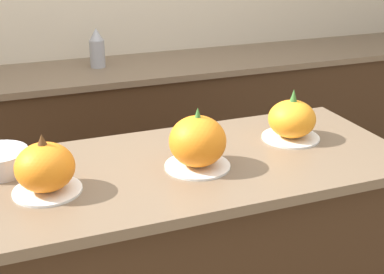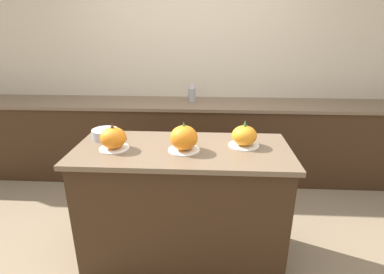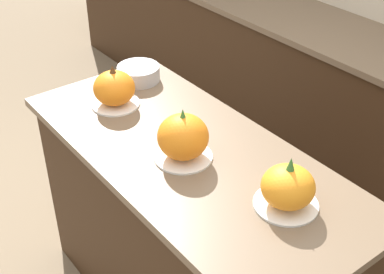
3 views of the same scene
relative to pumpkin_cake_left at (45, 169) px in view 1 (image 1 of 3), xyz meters
name	(u,v)px [view 1 (image 1 of 3)]	position (x,y,z in m)	size (l,w,h in m)	color
wall_back	(86,1)	(0.47, 1.75, 0.24)	(8.00, 0.06, 2.50)	beige
back_counter	(107,144)	(0.47, 1.42, -0.55)	(6.00, 0.60, 0.92)	#382314
pumpkin_cake_left	(45,169)	(0.00, 0.00, 0.00)	(0.21, 0.21, 0.19)	white
pumpkin_cake_center	(198,143)	(0.49, 0.00, 0.01)	(0.22, 0.22, 0.21)	white
pumpkin_cake_right	(292,120)	(0.91, 0.11, 0.00)	(0.22, 0.22, 0.19)	white
bottle_tall	(97,49)	(0.46, 1.48, 0.02)	(0.09, 0.09, 0.22)	#99999E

